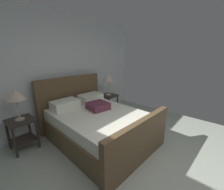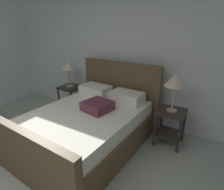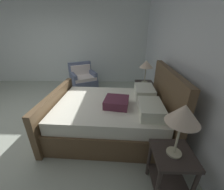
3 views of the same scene
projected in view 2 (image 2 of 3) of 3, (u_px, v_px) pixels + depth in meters
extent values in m
cube|color=silver|center=(115.00, 54.00, 3.70)|extent=(5.52, 0.12, 2.69)
cube|color=brown|center=(87.00, 135.00, 2.98)|extent=(1.63, 2.01, 0.40)
cube|color=brown|center=(120.00, 93.00, 3.62)|extent=(1.65, 0.19, 1.24)
cube|color=brown|center=(29.00, 160.00, 2.13)|extent=(1.65, 0.19, 0.79)
cube|color=white|center=(86.00, 118.00, 2.88)|extent=(1.55, 1.94, 0.22)
cube|color=white|center=(96.00, 90.00, 3.52)|extent=(0.58, 0.39, 0.18)
cube|color=white|center=(127.00, 97.00, 3.16)|extent=(0.58, 0.39, 0.18)
cube|color=#632D41|center=(97.00, 106.00, 2.86)|extent=(0.46, 0.46, 0.14)
cube|color=#332A26|center=(171.00, 112.00, 2.91)|extent=(0.44, 0.44, 0.04)
cube|color=#332A26|center=(169.00, 133.00, 3.05)|extent=(0.40, 0.40, 0.02)
cylinder|color=#332A26|center=(155.00, 130.00, 2.95)|extent=(0.04, 0.04, 0.56)
cylinder|color=#332A26|center=(179.00, 137.00, 2.77)|extent=(0.04, 0.04, 0.56)
cylinder|color=#332A26|center=(161.00, 121.00, 3.26)|extent=(0.04, 0.04, 0.56)
cylinder|color=#332A26|center=(184.00, 126.00, 3.08)|extent=(0.04, 0.04, 0.56)
cylinder|color=#B7B293|center=(172.00, 110.00, 2.90)|extent=(0.16, 0.16, 0.02)
cylinder|color=#B7B293|center=(173.00, 98.00, 2.83)|extent=(0.02, 0.02, 0.39)
cone|color=beige|center=(176.00, 80.00, 2.73)|extent=(0.33, 0.33, 0.19)
cube|color=#332A26|center=(70.00, 87.00, 4.10)|extent=(0.44, 0.44, 0.04)
cube|color=#332A26|center=(71.00, 103.00, 4.24)|extent=(0.40, 0.40, 0.02)
cylinder|color=#332A26|center=(59.00, 101.00, 4.14)|extent=(0.04, 0.04, 0.56)
cylinder|color=#332A26|center=(72.00, 104.00, 3.96)|extent=(0.04, 0.04, 0.56)
cylinder|color=#332A26|center=(71.00, 95.00, 4.45)|extent=(0.04, 0.04, 0.56)
cylinder|color=#332A26|center=(83.00, 98.00, 4.27)|extent=(0.04, 0.04, 0.56)
cylinder|color=#B7B293|center=(70.00, 86.00, 4.09)|extent=(0.16, 0.16, 0.02)
cylinder|color=#B7B293|center=(69.00, 77.00, 4.02)|extent=(0.02, 0.02, 0.37)
cone|color=beige|center=(68.00, 65.00, 3.93)|extent=(0.33, 0.33, 0.17)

